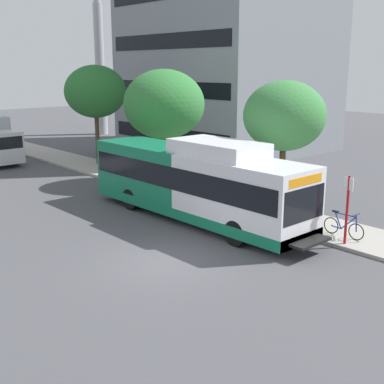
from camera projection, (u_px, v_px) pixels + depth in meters
The scene contains 9 objects.
ground_plane at pixel (59, 214), 23.29m from camera, with size 120.00×120.00×0.00m, color #4C4C51.
sidewalk_curb at pixel (199, 195), 26.39m from camera, with size 3.00×56.00×0.14m, color #A8A399.
transit_bus at pixel (195, 182), 21.96m from camera, with size 2.58×12.25×3.65m.
bus_stop_sign_pole at pixel (347, 205), 18.55m from camera, with size 0.10×0.36×2.60m.
bicycle_parked at pixel (344, 226), 19.58m from camera, with size 0.52×1.76×1.02m.
street_tree_near_stop at pixel (284, 116), 22.23m from camera, with size 3.64×3.64×5.90m.
street_tree_mid_block at pixel (164, 104), 28.31m from camera, with size 4.57×4.57×6.35m.
street_tree_far_block at pixel (95, 92), 33.54m from camera, with size 4.08×4.08×6.60m.
lattice_comm_tower at pixel (99, 40), 48.97m from camera, with size 1.10×1.10×27.54m.
Camera 1 is at (-10.42, -12.73, 6.56)m, focal length 47.22 mm.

